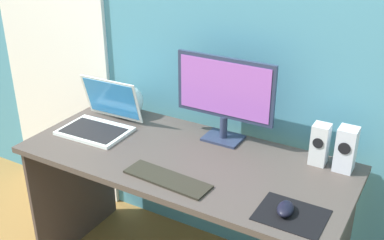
# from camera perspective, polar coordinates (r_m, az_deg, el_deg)

# --- Properties ---
(wall_back) EXTENTS (6.00, 0.04, 2.50)m
(wall_back) POSITION_cam_1_polar(r_m,az_deg,el_deg) (2.27, 4.64, 11.53)
(wall_back) COLOR teal
(wall_back) RESTS_ON ground_plane
(door_left) EXTENTS (0.82, 0.02, 2.02)m
(door_left) POSITION_cam_1_polar(r_m,az_deg,el_deg) (2.98, -16.59, 9.08)
(door_left) COLOR white
(door_left) RESTS_ON ground_plane
(desk) EXTENTS (1.49, 0.66, 0.74)m
(desk) POSITION_cam_1_polar(r_m,az_deg,el_deg) (2.19, -0.84, -7.85)
(desk) COLOR #473E39
(desk) RESTS_ON ground_plane
(monitor) EXTENTS (0.49, 0.14, 0.41)m
(monitor) POSITION_cam_1_polar(r_m,az_deg,el_deg) (2.16, 3.97, 3.16)
(monitor) COLOR #28314D
(monitor) RESTS_ON desk
(speaker_right) EXTENTS (0.08, 0.09, 0.20)m
(speaker_right) POSITION_cam_1_polar(r_m,az_deg,el_deg) (2.07, 18.24, -3.41)
(speaker_right) COLOR silver
(speaker_right) RESTS_ON desk
(speaker_near_monitor) EXTENTS (0.07, 0.08, 0.19)m
(speaker_near_monitor) POSITION_cam_1_polar(r_m,az_deg,el_deg) (2.09, 15.30, -2.87)
(speaker_near_monitor) COLOR silver
(speaker_near_monitor) RESTS_ON desk
(laptop) EXTENTS (0.34, 0.31, 0.24)m
(laptop) POSITION_cam_1_polar(r_m,az_deg,el_deg) (2.38, -11.09, 0.01)
(laptop) COLOR white
(laptop) RESTS_ON desk
(fishbowl) EXTENTS (0.17, 0.17, 0.17)m
(fishbowl) POSITION_cam_1_polar(r_m,az_deg,el_deg) (2.50, -7.89, 2.29)
(fishbowl) COLOR silver
(fishbowl) RESTS_ON desk
(keyboard_external) EXTENTS (0.39, 0.14, 0.01)m
(keyboard_external) POSITION_cam_1_polar(r_m,az_deg,el_deg) (1.94, -3.04, -7.18)
(keyboard_external) COLOR #28261D
(keyboard_external) RESTS_ON desk
(mousepad) EXTENTS (0.25, 0.20, 0.00)m
(mousepad) POSITION_cam_1_polar(r_m,az_deg,el_deg) (1.78, 12.00, -11.24)
(mousepad) COLOR black
(mousepad) RESTS_ON desk
(mouse) EXTENTS (0.07, 0.11, 0.04)m
(mouse) POSITION_cam_1_polar(r_m,az_deg,el_deg) (1.77, 11.30, -10.55)
(mouse) COLOR black
(mouse) RESTS_ON mousepad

